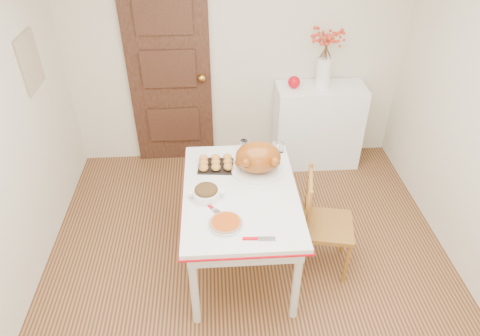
{
  "coord_description": "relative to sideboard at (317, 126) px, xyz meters",
  "views": [
    {
      "loc": [
        -0.25,
        -2.25,
        2.85
      ],
      "look_at": [
        -0.08,
        0.36,
        0.96
      ],
      "focal_mm": 32.36,
      "sensor_mm": 36.0,
      "label": 1
    }
  ],
  "objects": [
    {
      "name": "photo_board",
      "position": [
        -2.6,
        -0.58,
        1.04
      ],
      "size": [
        0.03,
        0.35,
        0.45
      ],
      "primitive_type": "cube",
      "color": "#B6AF88",
      "rests_on": "ground"
    },
    {
      "name": "stuffing_dish",
      "position": [
        -1.2,
        -1.53,
        0.37
      ],
      "size": [
        0.29,
        0.25,
        0.1
      ],
      "primitive_type": null,
      "rotation": [
        0.0,
        0.0,
        0.17
      ],
      "color": "brown",
      "rests_on": "kitchen_table"
    },
    {
      "name": "pie_server",
      "position": [
        -0.85,
        -1.99,
        0.32
      ],
      "size": [
        0.22,
        0.08,
        0.01
      ],
      "primitive_type": null,
      "rotation": [
        0.0,
        0.0,
        -0.06
      ],
      "color": "silver",
      "rests_on": "kitchen_table"
    },
    {
      "name": "wall_back",
      "position": [
        -0.87,
        0.22,
        0.79
      ],
      "size": [
        3.5,
        0.0,
        2.5
      ],
      "primitive_type": "cube",
      "color": "beige",
      "rests_on": "ground"
    },
    {
      "name": "pumpkin_pie",
      "position": [
        -1.07,
        -1.84,
        0.34
      ],
      "size": [
        0.28,
        0.28,
        0.05
      ],
      "primitive_type": "cylinder",
      "rotation": [
        0.0,
        0.0,
        -0.26
      ],
      "color": "#A4400E",
      "rests_on": "kitchen_table"
    },
    {
      "name": "kitchen_table",
      "position": [
        -0.94,
        -1.47,
        -0.07
      ],
      "size": [
        0.89,
        1.3,
        0.78
      ],
      "primitive_type": null,
      "color": "silver",
      "rests_on": "floor"
    },
    {
      "name": "rolls_tray",
      "position": [
        -1.12,
        -1.14,
        0.35
      ],
      "size": [
        0.3,
        0.25,
        0.08
      ],
      "primitive_type": null,
      "rotation": [
        0.0,
        0.0,
        -0.1
      ],
      "color": "#CB8541",
      "rests_on": "kitchen_table"
    },
    {
      "name": "shaker_pair",
      "position": [
        -0.58,
        -0.96,
        0.37
      ],
      "size": [
        0.11,
        0.06,
        0.1
      ],
      "primitive_type": null,
      "rotation": [
        0.0,
        0.0,
        -0.2
      ],
      "color": "white",
      "rests_on": "kitchen_table"
    },
    {
      "name": "turkey_platter",
      "position": [
        -0.79,
        -1.24,
        0.45
      ],
      "size": [
        0.5,
        0.44,
        0.27
      ],
      "primitive_type": null,
      "rotation": [
        0.0,
        0.0,
        -0.28
      ],
      "color": "brown",
      "rests_on": "kitchen_table"
    },
    {
      "name": "chair_oak",
      "position": [
        -0.24,
        -1.54,
        -0.01
      ],
      "size": [
        0.47,
        0.47,
        0.91
      ],
      "primitive_type": null,
      "rotation": [
        0.0,
        0.0,
        1.38
      ],
      "color": "#9B6124",
      "rests_on": "floor"
    },
    {
      "name": "carving_knife",
      "position": [
        -1.14,
        -1.69,
        0.32
      ],
      "size": [
        0.21,
        0.24,
        0.01
      ],
      "primitive_type": null,
      "rotation": [
        0.0,
        0.0,
        -0.89
      ],
      "color": "silver",
      "rests_on": "kitchen_table"
    },
    {
      "name": "berry_vase",
      "position": [
        -0.0,
        0.0,
        0.78
      ],
      "size": [
        0.33,
        0.33,
        0.64
      ],
      "primitive_type": null,
      "color": "white",
      "rests_on": "sideboard"
    },
    {
      "name": "floor",
      "position": [
        -0.87,
        -1.78,
        -0.46
      ],
      "size": [
        3.5,
        4.0,
        0.0
      ],
      "primitive_type": "cube",
      "color": "#482010",
      "rests_on": "ground"
    },
    {
      "name": "sideboard",
      "position": [
        0.0,
        0.0,
        0.0
      ],
      "size": [
        0.92,
        0.41,
        0.92
      ],
      "primitive_type": "cube",
      "color": "white",
      "rests_on": "floor"
    },
    {
      "name": "drinking_glass",
      "position": [
        -0.87,
        -0.92,
        0.37
      ],
      "size": [
        0.06,
        0.06,
        0.1
      ],
      "primitive_type": "cylinder",
      "rotation": [
        0.0,
        0.0,
        -0.01
      ],
      "color": "white",
      "rests_on": "kitchen_table"
    },
    {
      "name": "door_back",
      "position": [
        -1.57,
        0.19,
        0.57
      ],
      "size": [
        0.85,
        0.06,
        2.06
      ],
      "primitive_type": "cube",
      "color": "black",
      "rests_on": "ground"
    },
    {
      "name": "apple",
      "position": [
        -0.3,
        0.0,
        0.52
      ],
      "size": [
        0.13,
        0.13,
        0.13
      ],
      "primitive_type": "sphere",
      "color": "red",
      "rests_on": "sideboard"
    }
  ]
}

